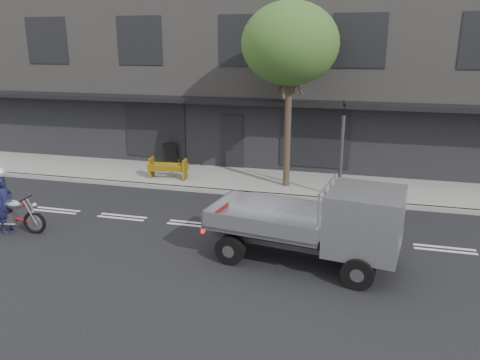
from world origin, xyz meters
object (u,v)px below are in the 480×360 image
traffic_light_pole (341,155)px  sandwich_board (170,154)px  street_tree (290,44)px  rider (5,204)px  construction_barrier (166,169)px  motorcycle (11,214)px  flatbed_ute (346,222)px

traffic_light_pole → sandwich_board: 7.96m
street_tree → rider: 10.47m
traffic_light_pole → construction_barrier: size_ratio=2.31×
motorcycle → construction_barrier: 6.15m
traffic_light_pole → sandwich_board: traffic_light_pole is taller
motorcycle → flatbed_ute: 9.54m
rider → flatbed_ute: bearing=-95.2°
street_tree → sandwich_board: street_tree is taller
traffic_light_pole → motorcycle: size_ratio=1.64×
traffic_light_pole → street_tree: bearing=157.0°
street_tree → rider: (-7.28, -6.07, -4.44)m
rider → sandwich_board: 8.08m
flatbed_ute → construction_barrier: 9.02m
flatbed_ute → construction_barrier: size_ratio=3.24×
traffic_light_pole → flatbed_ute: bearing=-85.8°
motorcycle → construction_barrier: size_ratio=1.40×
traffic_light_pole → rider: size_ratio=2.09×
traffic_light_pole → motorcycle: traffic_light_pole is taller
motorcycle → traffic_light_pole: bearing=24.2°
motorcycle → flatbed_ute: flatbed_ute is taller
rider → sandwich_board: rider is taller
flatbed_ute → street_tree: bearing=120.3°
motorcycle → sandwich_board: bearing=72.3°
traffic_light_pole → rider: (-9.28, -5.22, -0.82)m
street_tree → traffic_light_pole: 4.23m
street_tree → motorcycle: bearing=-139.6°
sandwich_board → traffic_light_pole: bearing=-30.6°
motorcycle → sandwich_board: 8.05m
motorcycle → sandwich_board: size_ratio=2.19×
flatbed_ute → construction_barrier: flatbed_ute is taller
street_tree → flatbed_ute: bearing=-68.4°
rider → construction_barrier: 6.21m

